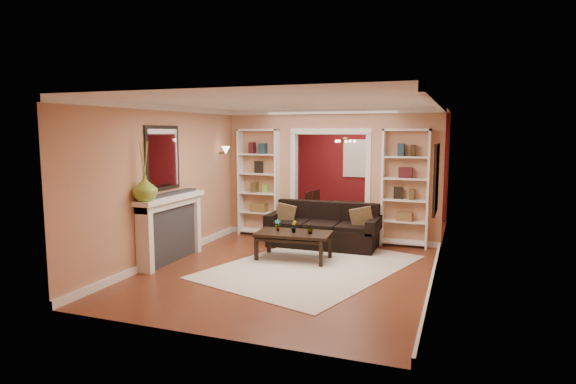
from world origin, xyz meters
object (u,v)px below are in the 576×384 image
at_px(bookshelf_left, 259,183).
at_px(fireplace, 172,229).
at_px(coffee_table, 294,246).
at_px(dining_table, 344,216).
at_px(bookshelf_right, 405,188).
at_px(sofa, 323,225).

distance_m(bookshelf_left, fireplace, 2.65).
relative_size(coffee_table, bookshelf_left, 0.56).
relative_size(fireplace, dining_table, 1.14).
bearing_deg(bookshelf_right, sofa, -158.72).
bearing_deg(coffee_table, sofa, 74.14).
distance_m(bookshelf_right, dining_table, 2.35).
relative_size(bookshelf_right, dining_table, 1.55).
xyz_separation_m(bookshelf_left, fireplace, (-0.54, -2.53, -0.57)).
height_order(coffee_table, bookshelf_left, bookshelf_left).
height_order(sofa, bookshelf_left, bookshelf_left).
bearing_deg(bookshelf_left, fireplace, -102.05).
height_order(bookshelf_left, fireplace, bookshelf_left).
relative_size(sofa, dining_table, 1.46).
height_order(sofa, fireplace, fireplace).
distance_m(fireplace, dining_table, 4.55).
xyz_separation_m(sofa, bookshelf_left, (-1.61, 0.58, 0.73)).
relative_size(bookshelf_left, fireplace, 1.35).
bearing_deg(coffee_table, bookshelf_left, 124.78).
xyz_separation_m(fireplace, dining_table, (2.07, 4.04, -0.32)).
bearing_deg(fireplace, sofa, 42.19).
height_order(fireplace, dining_table, fireplace).
relative_size(coffee_table, fireplace, 0.76).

